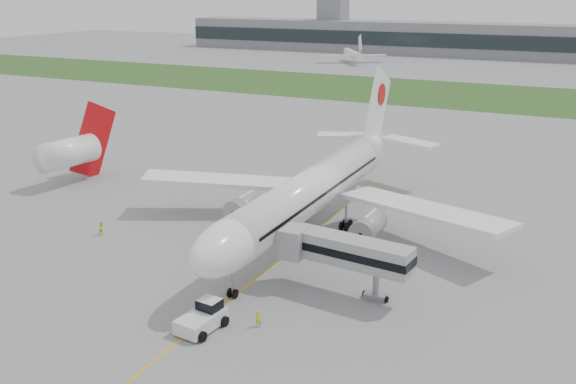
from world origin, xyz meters
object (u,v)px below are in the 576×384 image
at_px(jet_bridge, 342,251).
at_px(neighbor_aircraft, 71,151).
at_px(airliner, 316,187).
at_px(ground_crew_near, 258,318).
at_px(pushback_tug, 203,317).

distance_m(jet_bridge, neighbor_aircraft, 53.40).
distance_m(airliner, ground_crew_near, 24.68).
relative_size(jet_bridge, ground_crew_near, 8.33).
distance_m(ground_crew_near, neighbor_aircraft, 53.55).
bearing_deg(jet_bridge, pushback_tug, -119.77).
distance_m(jet_bridge, ground_crew_near, 10.82).
xyz_separation_m(airliner, jet_bridge, (9.06, -14.43, -1.17)).
distance_m(pushback_tug, neighbor_aircraft, 51.15).
bearing_deg(neighbor_aircraft, jet_bridge, -11.46).
relative_size(pushback_tug, ground_crew_near, 3.06).
xyz_separation_m(airliner, ground_crew_near, (4.88, -23.70, -4.86)).
xyz_separation_m(pushback_tug, jet_bridge, (8.39, 11.54, 3.40)).
height_order(pushback_tug, ground_crew_near, pushback_tug).
relative_size(airliner, ground_crew_near, 33.84).
relative_size(airliner, jet_bridge, 4.06).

